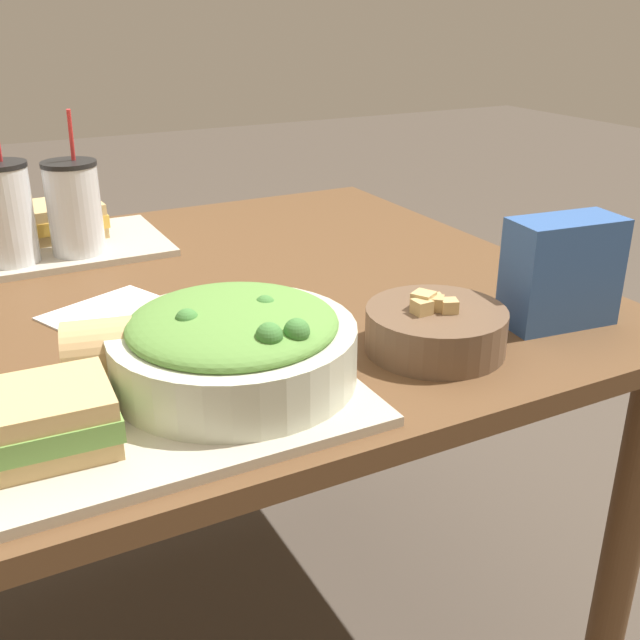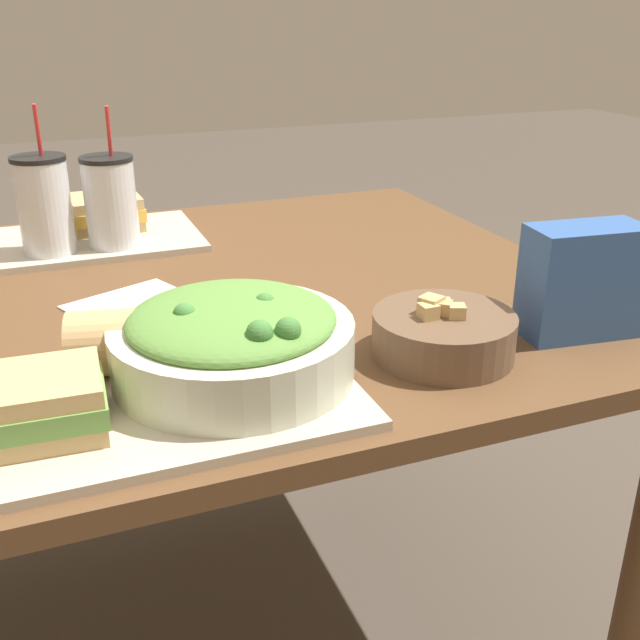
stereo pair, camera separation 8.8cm
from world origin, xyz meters
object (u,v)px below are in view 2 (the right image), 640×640
at_px(salad_bowl, 233,339).
at_px(soup_bowl, 443,333).
at_px(napkin_folded, 130,303).
at_px(drink_cup_red, 111,204).
at_px(drink_cup_dark, 45,208).
at_px(chip_bag, 582,281).
at_px(baguette_near, 115,342).
at_px(sandwich_far, 106,212).
at_px(sandwich_near, 32,405).

bearing_deg(salad_bowl, soup_bowl, -4.60).
bearing_deg(napkin_folded, drink_cup_red, 86.85).
height_order(drink_cup_dark, chip_bag, drink_cup_dark).
height_order(drink_cup_dark, drink_cup_red, drink_cup_dark).
bearing_deg(baguette_near, sandwich_far, 7.24).
height_order(salad_bowl, chip_bag, chip_bag).
height_order(soup_bowl, sandwich_near, soup_bowl).
relative_size(sandwich_near, sandwich_far, 1.08).
distance_m(salad_bowl, soup_bowl, 0.27).
height_order(sandwich_near, sandwich_far, same).
bearing_deg(sandwich_near, drink_cup_dark, 88.16).
xyz_separation_m(drink_cup_red, napkin_folded, (-0.01, -0.27, -0.09)).
height_order(sandwich_far, napkin_folded, sandwich_far).
bearing_deg(sandwich_far, sandwich_near, -105.19).
bearing_deg(salad_bowl, drink_cup_dark, 106.94).
height_order(baguette_near, chip_bag, chip_bag).
xyz_separation_m(salad_bowl, drink_cup_red, (-0.06, 0.58, 0.03)).
bearing_deg(soup_bowl, baguette_near, 168.69).
relative_size(baguette_near, drink_cup_dark, 0.45).
bearing_deg(drink_cup_dark, sandwich_far, 46.81).
relative_size(salad_bowl, sandwich_far, 2.04).
bearing_deg(salad_bowl, sandwich_near, -167.51).
height_order(soup_bowl, baguette_near, baguette_near).
bearing_deg(drink_cup_dark, salad_bowl, -73.06).
distance_m(salad_bowl, drink_cup_dark, 0.61).
bearing_deg(soup_bowl, salad_bowl, 175.40).
bearing_deg(chip_bag, drink_cup_red, 138.43).
xyz_separation_m(soup_bowl, drink_cup_red, (-0.34, 0.60, 0.06)).
bearing_deg(drink_cup_red, chip_bag, -48.20).
height_order(sandwich_far, drink_cup_dark, drink_cup_dark).
bearing_deg(napkin_folded, sandwich_near, -112.28).
bearing_deg(baguette_near, salad_bowl, -101.41).
height_order(sandwich_near, baguette_near, baguette_near).
height_order(salad_bowl, sandwich_far, salad_bowl).
height_order(salad_bowl, napkin_folded, salad_bowl).
bearing_deg(sandwich_far, salad_bowl, -87.72).
bearing_deg(napkin_folded, baguette_near, -101.12).
height_order(soup_bowl, napkin_folded, soup_bowl).
relative_size(sandwich_near, napkin_folded, 0.73).
relative_size(sandwich_far, drink_cup_dark, 0.55).
bearing_deg(baguette_near, chip_bag, -85.15).
height_order(salad_bowl, baguette_near, salad_bowl).
xyz_separation_m(soup_bowl, drink_cup_dark, (-0.45, 0.60, 0.06)).
distance_m(salad_bowl, sandwich_near, 0.23).
xyz_separation_m(salad_bowl, drink_cup_dark, (-0.18, 0.58, 0.03)).
bearing_deg(baguette_near, napkin_folded, 1.81).
bearing_deg(napkin_folded, drink_cup_dark, 109.61).
xyz_separation_m(salad_bowl, baguette_near, (-0.13, 0.06, -0.01)).
relative_size(sandwich_near, drink_cup_dark, 0.60).
relative_size(sandwich_far, napkin_folded, 0.68).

